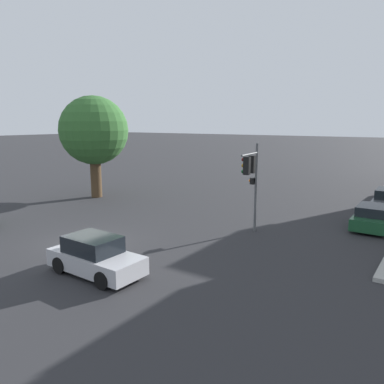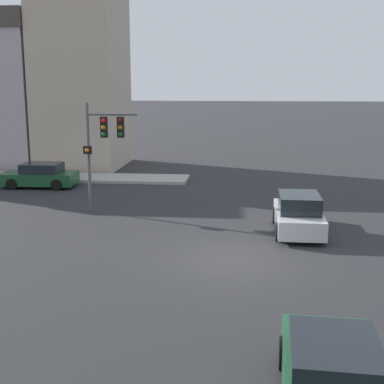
# 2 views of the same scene
# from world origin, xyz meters

# --- Properties ---
(ground_plane) EXTENTS (300.00, 300.00, 0.00)m
(ground_plane) POSITION_xyz_m (0.00, 0.00, 0.00)
(ground_plane) COLOR #28282B
(street_tree) EXTENTS (5.31, 5.31, 7.93)m
(street_tree) POSITION_xyz_m (-8.55, 8.12, 5.22)
(street_tree) COLOR #4C3823
(street_tree) RESTS_ON ground_plane
(traffic_signal) EXTENTS (0.72, 2.33, 4.82)m
(traffic_signal) POSITION_xyz_m (6.05, 5.85, 3.35)
(traffic_signal) COLOR #515456
(traffic_signal) RESTS_ON ground_plane
(crossing_car_0) EXTENTS (4.04, 1.85, 1.52)m
(crossing_car_0) POSITION_xyz_m (3.42, -2.40, 0.71)
(crossing_car_0) COLOR #B7B7BC
(crossing_car_0) RESTS_ON ground_plane
(parked_car_0) EXTENTS (1.98, 4.02, 1.33)m
(parked_car_0) POSITION_xyz_m (11.25, 10.89, 0.63)
(parked_car_0) COLOR #194728
(parked_car_0) RESTS_ON ground_plane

